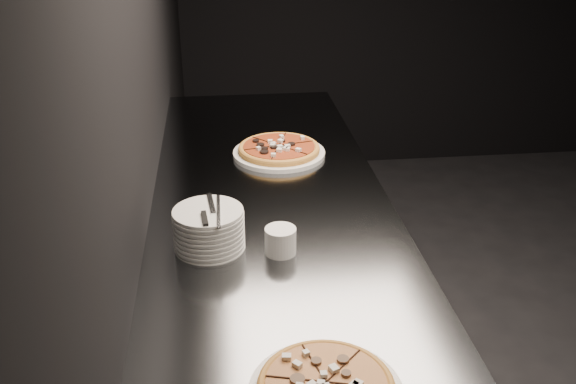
{
  "coord_description": "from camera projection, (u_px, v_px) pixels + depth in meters",
  "views": [
    {
      "loc": [
        -2.28,
        -1.69,
        1.81
      ],
      "look_at": [
        -2.08,
        0.07,
        0.96
      ],
      "focal_mm": 40.0,
      "sensor_mm": 36.0,
      "label": 1
    }
  ],
  "objects": [
    {
      "name": "ramekin",
      "position": [
        281.0,
        240.0,
        1.7
      ],
      "size": [
        0.08,
        0.08,
        0.07
      ],
      "color": "silver",
      "rests_on": "counter"
    },
    {
      "name": "plate_stack",
      "position": [
        209.0,
        229.0,
        1.72
      ],
      "size": [
        0.19,
        0.19,
        0.11
      ],
      "color": "silver",
      "rests_on": "counter"
    },
    {
      "name": "cutlery",
      "position": [
        211.0,
        212.0,
        1.68
      ],
      "size": [
        0.07,
        0.2,
        0.01
      ],
      "rotation": [
        0.0,
        0.0,
        0.09
      ],
      "color": "#B5B7BC",
      "rests_on": "plate_stack"
    },
    {
      "name": "wall_left",
      "position": [
        131.0,
        59.0,
        1.67
      ],
      "size": [
        0.02,
        5.0,
        2.8
      ],
      "primitive_type": "cube",
      "color": "black",
      "rests_on": "floor"
    },
    {
      "name": "pizza_tomato",
      "position": [
        279.0,
        150.0,
        2.33
      ],
      "size": [
        0.36,
        0.36,
        0.04
      ],
      "rotation": [
        0.0,
        0.0,
        0.23
      ],
      "color": "silver",
      "rests_on": "counter"
    },
    {
      "name": "counter",
      "position": [
        275.0,
        337.0,
        2.12
      ],
      "size": [
        0.74,
        2.44,
        0.92
      ],
      "color": "#5A5D61",
      "rests_on": "floor"
    }
  ]
}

